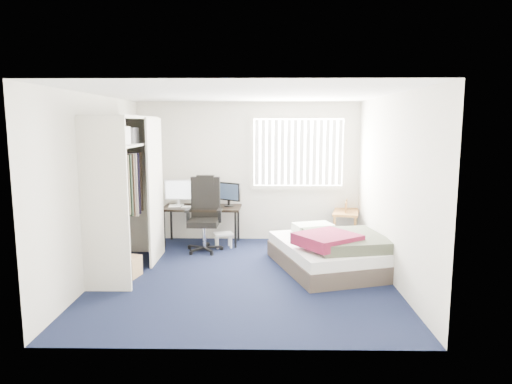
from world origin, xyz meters
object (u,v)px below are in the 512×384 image
at_px(office_chair, 205,222).
at_px(bed, 331,251).
at_px(desk, 202,204).
at_px(nightstand, 346,214).

distance_m(office_chair, bed, 2.22).
relative_size(desk, nightstand, 1.51).
bearing_deg(desk, nightstand, 2.08).
distance_m(desk, office_chair, 0.49).
xyz_separation_m(desk, nightstand, (2.55, 0.09, -0.19)).
height_order(desk, office_chair, office_chair).
relative_size(nightstand, bed, 0.44).
bearing_deg(desk, office_chair, -77.63).
relative_size(desk, office_chair, 1.12).
bearing_deg(office_chair, nightstand, 11.78).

